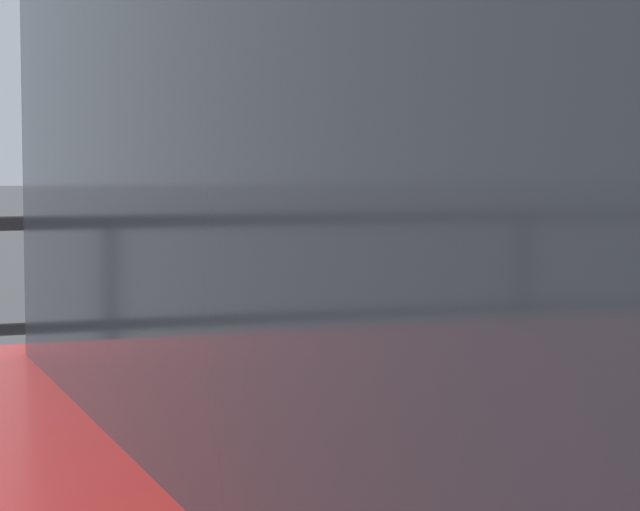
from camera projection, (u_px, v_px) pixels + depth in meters
parking_meter at (435, 231)px, 2.93m from camera, size 0.18×0.19×1.44m
pedestrian_at_meter at (163, 263)px, 2.93m from camera, size 0.69×0.39×1.73m
background_railing at (170, 280)px, 5.45m from camera, size 24.06×0.06×1.01m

